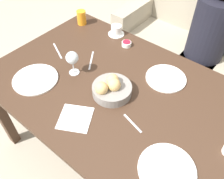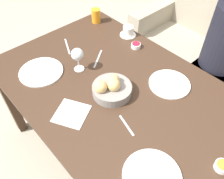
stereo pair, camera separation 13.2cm
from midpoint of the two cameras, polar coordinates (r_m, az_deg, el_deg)
The scene contains 17 objects.
ground_plane at distance 1.97m, azimuth 3.41°, elevation -15.12°, with size 10.00×10.00×0.00m, color #A89E89.
dining_table at distance 1.43m, azimuth 4.56°, elevation -2.53°, with size 1.57×1.00×0.74m.
couch at distance 2.39m, azimuth 25.98°, elevation 5.08°, with size 1.61×0.70×0.90m.
seated_person at distance 2.16m, azimuth 26.03°, elevation 6.40°, with size 0.32×0.41×1.16m.
bread_basket at distance 1.32m, azimuth 2.70°, elevation 0.17°, with size 0.22×0.22×0.11m.
plate_near_left at distance 1.51m, azimuth -14.32°, elevation 4.04°, with size 0.27×0.27×0.01m.
plate_near_right at distance 1.10m, azimuth 13.20°, elevation -19.86°, with size 0.26×0.26×0.01m.
plate_far_center at distance 1.45m, azimuth 16.23°, elevation 1.17°, with size 0.24×0.24×0.01m.
juice_glass at distance 1.91m, azimuth -1.82°, elevation 17.26°, with size 0.07×0.07×0.11m.
wine_glass at distance 1.42m, azimuth -5.68°, elevation 8.13°, with size 0.08×0.08×0.16m.
coffee_cup at distance 1.78m, azimuth 6.08°, elevation 13.65°, with size 0.12×0.12×0.07m.
jam_bowl_berry at distance 1.67m, azimuth 8.08°, elevation 10.36°, with size 0.07×0.07×0.03m.
jam_bowl_honey at distance 1.21m, azimuth 28.00°, elevation -16.20°, with size 0.07×0.07×0.03m.
fork_silver at distance 1.57m, azimuth -0.97°, elevation 7.31°, with size 0.11×0.16×0.00m.
knife_silver at distance 1.69m, azimuth -8.48°, elevation 10.14°, with size 0.17×0.09×0.00m.
spoon_coffee at distance 1.21m, azimuth 6.68°, elevation -8.76°, with size 0.14×0.04×0.00m.
napkin at distance 1.26m, azimuth -6.79°, elevation -5.94°, with size 0.22×0.22×0.00m.
Camera 2 is at (0.66, -0.66, 1.74)m, focal length 38.00 mm.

